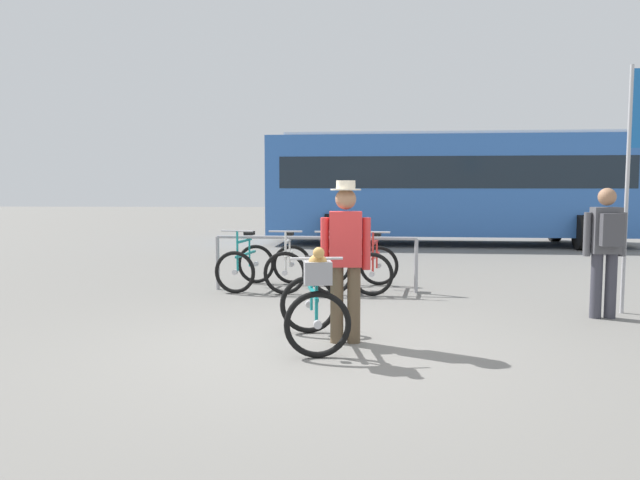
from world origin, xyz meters
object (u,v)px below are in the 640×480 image
object	(u,v)px
person_with_featured_bike	(346,254)
featured_bicycle	(314,301)
racked_bike_teal	(246,266)
pedestrian_with_backpack	(606,244)
racked_bike_black	(332,267)
racked_bike_white	(288,266)
racked_bike_red	(375,267)
banner_flag	(640,142)
bus_distant	(449,182)

from	to	relation	value
person_with_featured_bike	featured_bicycle	bearing A→B (deg)	-145.14
racked_bike_teal	person_with_featured_bike	size ratio (longest dim) A/B	0.69
racked_bike_teal	pedestrian_with_backpack	distance (m)	5.33
person_with_featured_bike	racked_bike_black	bearing A→B (deg)	93.88
racked_bike_white	pedestrian_with_backpack	world-z (taller)	pedestrian_with_backpack
racked_bike_red	banner_flag	bearing A→B (deg)	-26.29
racked_bike_red	featured_bicycle	distance (m)	3.62
pedestrian_with_backpack	banner_flag	xyz separation A→B (m)	(0.51, 0.34, 1.29)
racked_bike_red	pedestrian_with_backpack	world-z (taller)	pedestrian_with_backpack
racked_bike_teal	racked_bike_red	size ratio (longest dim) A/B	0.99
racked_bike_black	bus_distant	xyz separation A→B (m)	(3.10, 7.76, 1.37)
person_with_featured_bike	banner_flag	distance (m)	4.31
racked_bike_white	bus_distant	distance (m)	8.71
racked_bike_red	pedestrian_with_backpack	size ratio (longest dim) A/B	0.73
featured_bicycle	pedestrian_with_backpack	distance (m)	3.92
racked_bike_white	pedestrian_with_backpack	distance (m)	4.68
racked_bike_black	bus_distant	world-z (taller)	bus_distant
racked_bike_black	banner_flag	distance (m)	4.70
racked_bike_black	banner_flag	world-z (taller)	banner_flag
racked_bike_teal	person_with_featured_bike	xyz separation A→B (m)	(1.62, -3.43, 0.58)
racked_bike_white	pedestrian_with_backpack	bearing A→B (deg)	-26.18
racked_bike_teal	person_with_featured_bike	world-z (taller)	person_with_featured_bike
racked_bike_teal	featured_bicycle	size ratio (longest dim) A/B	0.95
person_with_featured_bike	banner_flag	world-z (taller)	banner_flag
racked_bike_teal	pedestrian_with_backpack	world-z (taller)	pedestrian_with_backpack
racked_bike_black	racked_bike_red	world-z (taller)	same
person_with_featured_bike	bus_distant	world-z (taller)	bus_distant
racked_bike_black	featured_bicycle	size ratio (longest dim) A/B	0.90
racked_bike_teal	bus_distant	size ratio (longest dim) A/B	0.12
featured_bicycle	person_with_featured_bike	xyz separation A→B (m)	(0.32, 0.22, 0.46)
featured_bicycle	pedestrian_with_backpack	size ratio (longest dim) A/B	0.76
person_with_featured_bike	banner_flag	size ratio (longest dim) A/B	0.54
bus_distant	banner_flag	distance (m)	9.48
banner_flag	racked_bike_teal	bearing A→B (deg)	162.00
racked_bike_teal	pedestrian_with_backpack	xyz separation A→B (m)	(4.87, -2.09, 0.57)
racked_bike_white	racked_bike_red	xyz separation A→B (m)	(1.40, -0.08, 0.00)
pedestrian_with_backpack	bus_distant	size ratio (longest dim) A/B	0.16
pedestrian_with_backpack	racked_bike_black	bearing A→B (deg)	149.94
racked_bike_black	bus_distant	distance (m)	8.47
racked_bike_teal	banner_flag	bearing A→B (deg)	-18.00
bus_distant	banner_flag	size ratio (longest dim) A/B	3.17
featured_bicycle	person_with_featured_bike	bearing A→B (deg)	34.86
racked_bike_teal	racked_bike_red	world-z (taller)	same
banner_flag	pedestrian_with_backpack	bearing A→B (deg)	-146.07
featured_bicycle	banner_flag	distance (m)	4.83
racked_bike_teal	racked_bike_black	distance (m)	1.40
racked_bike_black	featured_bicycle	bearing A→B (deg)	-91.52
featured_bicycle	banner_flag	xyz separation A→B (m)	(4.08, 1.91, 1.74)
racked_bike_black	banner_flag	bearing A→B (deg)	-22.68
featured_bicycle	banner_flag	world-z (taller)	banner_flag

